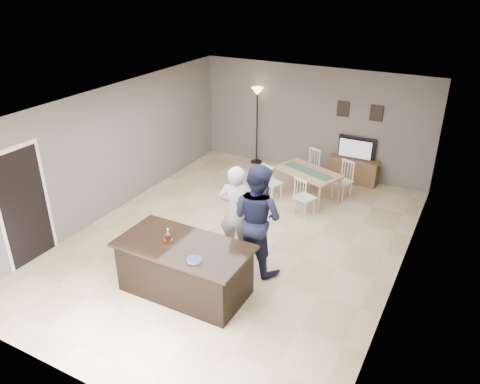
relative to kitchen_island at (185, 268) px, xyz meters
The scene contains 14 objects.
floor 1.86m from the kitchen_island, 90.00° to the left, with size 8.00×8.00×0.00m, color tan.
room_shell 2.18m from the kitchen_island, 90.00° to the left, with size 8.00×8.00×8.00m.
kitchen_island is the anchor object (origin of this frame).
tv_console 5.70m from the kitchen_island, 77.84° to the left, with size 1.20×0.40×0.60m, color brown.
television 5.78m from the kitchen_island, 77.99° to the left, with size 0.91×0.12×0.53m, color black.
tv_screen_glow 5.70m from the kitchen_island, 77.82° to the left, with size 0.78×0.78×0.00m, color #CD6316.
picture_frames 6.03m from the kitchen_island, 78.74° to the left, with size 1.10×0.02×0.38m.
doorway 3.14m from the kitchen_island, behind, with size 0.00×2.10×2.65m.
woman 1.44m from the kitchen_island, 80.88° to the left, with size 0.65×0.43×1.78m, color silver.
man 1.48m from the kitchen_island, 58.33° to the left, with size 0.96×0.75×1.98m, color #1B1E3B.
birthday_cake 0.57m from the kitchen_island, behind, with size 0.13×0.13×0.21m.
plate_stack 0.68m from the kitchen_island, 36.62° to the right, with size 0.23×0.23×0.04m.
dining_table 4.21m from the kitchen_island, 82.84° to the left, with size 1.88×2.02×0.88m.
floor_lamp 5.89m from the kitchen_island, 104.67° to the left, with size 0.31×0.31×2.06m.
Camera 1 is at (3.74, -6.90, 4.86)m, focal length 35.00 mm.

